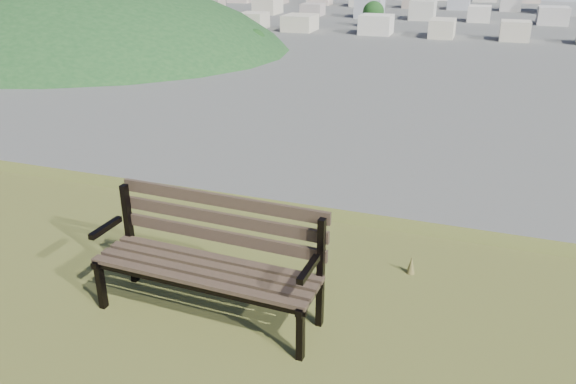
% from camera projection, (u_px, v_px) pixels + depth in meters
% --- Properties ---
extents(park_bench, '(1.88, 0.67, 0.97)m').
position_uv_depth(park_bench, '(211.00, 253.00, 4.51)').
color(park_bench, '#49362A').
rests_on(park_bench, hilltop_mesa).
extents(green_wooded_hill, '(165.32, 132.25, 82.66)m').
position_uv_depth(green_wooded_hill, '(63.00, 45.00, 174.03)').
color(green_wooded_hill, '#163C19').
rests_on(green_wooded_hill, ground).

